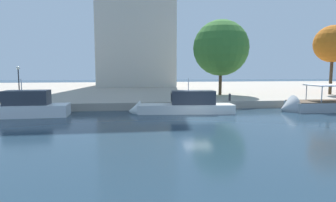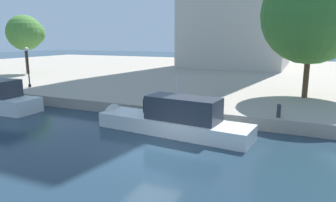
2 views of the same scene
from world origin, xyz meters
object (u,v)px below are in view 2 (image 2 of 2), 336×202
at_px(lamp_post, 28,64).
at_px(motor_yacht_2, 166,122).
at_px(tree_5, 27,33).
at_px(mooring_bollard_0, 279,110).
at_px(tree_2, 315,15).

bearing_deg(lamp_post, motor_yacht_2, -17.60).
relative_size(lamp_post, tree_5, 0.50).
distance_m(mooring_bollard_0, tree_5, 36.07).
height_order(motor_yacht_2, tree_5, tree_5).
xyz_separation_m(motor_yacht_2, lamp_post, (-17.64, 5.60, 2.62)).
relative_size(motor_yacht_2, mooring_bollard_0, 12.72).
xyz_separation_m(tree_2, tree_5, (-35.48, 3.48, -1.12)).
bearing_deg(tree_5, tree_2, -5.60).
relative_size(mooring_bollard_0, tree_2, 0.08).
bearing_deg(lamp_post, tree_2, 12.12).
distance_m(motor_yacht_2, tree_2, 15.28).
bearing_deg(tree_2, lamp_post, -167.88).
xyz_separation_m(motor_yacht_2, mooring_bollard_0, (6.30, 3.15, 0.71)).
bearing_deg(tree_5, lamp_post, -42.17).
bearing_deg(lamp_post, mooring_bollard_0, -5.84).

